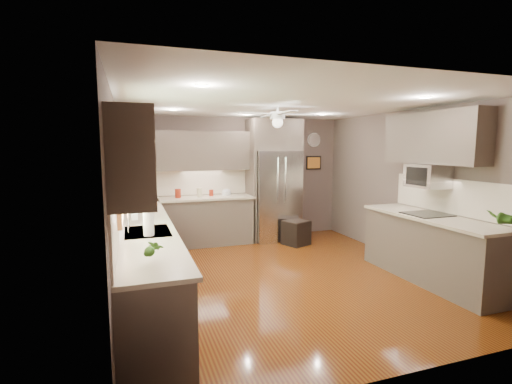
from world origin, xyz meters
TOP-DOWN VIEW (x-y plane):
  - floor at (0.00, 0.00)m, footprint 5.00×5.00m
  - ceiling at (0.00, 0.00)m, footprint 5.00×5.00m
  - wall_back at (0.00, 2.50)m, footprint 4.50×0.00m
  - wall_front at (0.00, -2.50)m, footprint 4.50×0.00m
  - wall_left at (-2.25, 0.00)m, footprint 0.00×5.00m
  - wall_right at (2.25, 0.00)m, footprint 0.00×5.00m
  - canister_a at (-1.25, 2.21)m, footprint 0.13×0.13m
  - canister_c at (-0.84, 2.19)m, footprint 0.12×0.12m
  - canister_d at (-0.60, 2.25)m, footprint 0.11×0.11m
  - soap_bottle at (-2.06, 0.04)m, footprint 0.08×0.08m
  - potted_plant_left at (-1.93, -1.78)m, footprint 0.17×0.14m
  - potted_plant_right at (1.89, -1.79)m, footprint 0.19×0.16m
  - bowl at (-0.29, 2.23)m, footprint 0.25×0.25m
  - left_run at (-1.95, 0.15)m, footprint 0.65×4.70m
  - back_run at (-0.72, 2.20)m, footprint 1.85×0.65m
  - uppers at (-0.74, 0.71)m, footprint 4.50×4.70m
  - window at (-2.22, -0.50)m, footprint 0.05×1.12m
  - sink at (-1.93, -0.50)m, footprint 0.50×0.70m
  - refrigerator at (0.70, 2.16)m, footprint 1.06×0.75m
  - right_run at (1.93, -0.80)m, footprint 0.70×2.20m
  - microwave at (2.03, -0.55)m, footprint 0.43×0.55m
  - ceiling_fan at (-0.00, 0.30)m, footprint 1.18×1.18m
  - recessed_lights at (-0.04, 0.40)m, footprint 2.84×3.14m
  - wall_clock at (1.75, 2.48)m, footprint 0.30×0.03m
  - framed_print at (1.75, 2.48)m, footprint 0.36×0.03m
  - stool at (0.93, 1.59)m, footprint 0.56×0.56m
  - paper_towel at (-1.92, -0.75)m, footprint 0.11×0.11m

SIDE VIEW (x-z plane):
  - floor at x=0.00m, z-range 0.00..0.00m
  - stool at x=0.93m, z-range -0.01..0.48m
  - left_run at x=-1.95m, z-range -0.24..1.21m
  - back_run at x=-0.72m, z-range -0.24..1.21m
  - right_run at x=1.93m, z-range -0.24..1.21m
  - sink at x=-1.93m, z-range 0.75..1.07m
  - bowl at x=-0.29m, z-range 0.94..0.99m
  - canister_d at x=-0.60m, z-range 0.94..1.06m
  - canister_a at x=-1.25m, z-range 0.93..1.11m
  - soap_bottle at x=-2.06m, z-range 0.94..1.11m
  - canister_c at x=-0.84m, z-range 0.94..1.12m
  - potted_plant_left at x=-1.93m, z-range 0.94..1.21m
  - paper_towel at x=-1.92m, z-range 0.94..1.22m
  - potted_plant_right at x=1.89m, z-range 0.94..1.25m
  - refrigerator at x=0.70m, z-range -0.04..2.41m
  - wall_back at x=0.00m, z-range -1.00..3.50m
  - wall_front at x=0.00m, z-range -1.00..3.50m
  - wall_left at x=-2.25m, z-range -1.25..3.75m
  - wall_right at x=2.25m, z-range -1.25..3.75m
  - microwave at x=2.03m, z-range 1.31..1.65m
  - framed_print at x=1.75m, z-range 1.40..1.70m
  - window at x=-2.22m, z-range 1.09..2.01m
  - uppers at x=-0.74m, z-range 1.39..2.35m
  - wall_clock at x=1.75m, z-range 1.90..2.20m
  - ceiling_fan at x=0.00m, z-range 2.17..2.49m
  - recessed_lights at x=-0.04m, z-range 2.49..2.50m
  - ceiling at x=0.00m, z-range 2.50..2.50m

